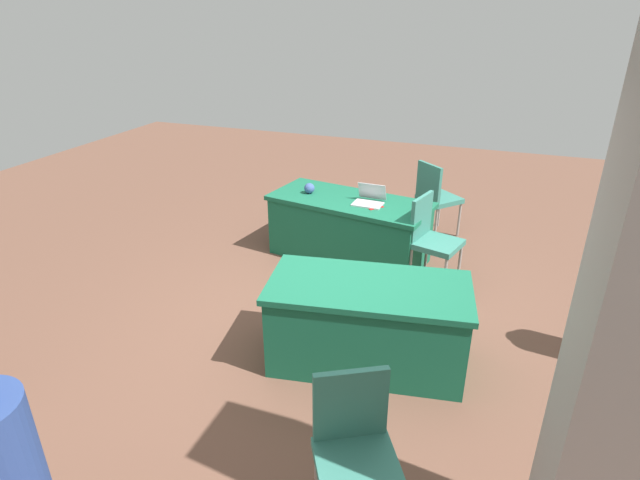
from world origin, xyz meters
The scene contains 9 objects.
ground_plane centered at (0.00, 0.00, 0.00)m, with size 14.40×14.40×0.00m, color brown.
table_foreground centered at (0.32, -1.52, 0.36)m, with size 1.92×1.08×0.72m.
table_mid_left centered at (-0.39, 0.28, 0.36)m, with size 1.70×1.03×0.72m.
chair_near_front centered at (-0.50, -2.50, 0.55)m, with size 0.62×0.62×0.96m.
chair_tucked_left centered at (-0.65, -1.19, 0.56)m, with size 0.54×0.54×0.97m.
chair_tucked_right centered at (-0.70, 1.70, 0.54)m, with size 0.60×0.60×0.94m.
laptop_silver centered at (0.09, -1.46, 0.76)m, with size 0.33×0.31×0.21m.
yarn_ball centered at (0.82, -1.55, 0.78)m, with size 0.12×0.12×0.12m, color #3F5999.
scissors_red centered at (-0.03, -1.35, 0.73)m, with size 0.18×0.04×0.01m, color red.
Camera 1 is at (-1.22, 3.69, 2.71)m, focal length 28.79 mm.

